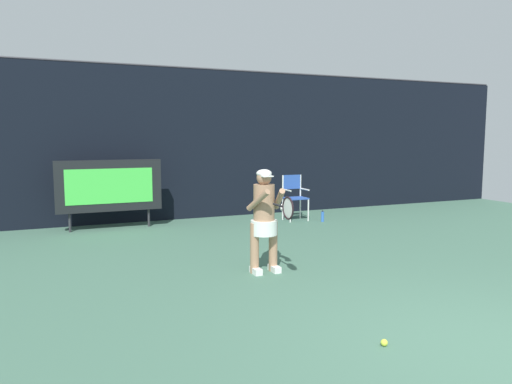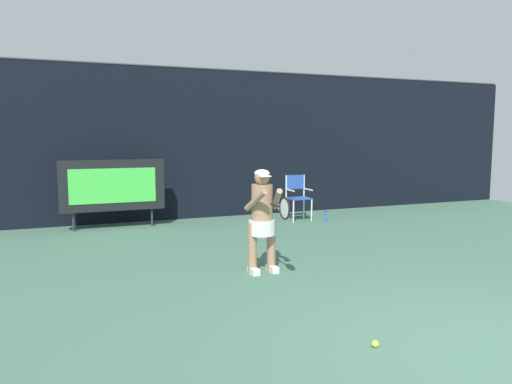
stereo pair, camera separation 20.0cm
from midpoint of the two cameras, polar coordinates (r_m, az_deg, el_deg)
The scene contains 7 objects.
backdrop_screen at distance 12.04m, azimuth -3.78°, elevation 5.67°, with size 18.00×0.12×3.66m.
scoreboard at distance 10.84m, azimuth -16.11°, elevation 0.75°, with size 2.20×0.21×1.50m.
umpire_chair at distance 11.57m, azimuth 5.44°, elevation -0.31°, with size 0.52×0.44×1.08m.
water_bottle at distance 11.46m, azimuth 8.77°, elevation -2.92°, with size 0.07×0.07×0.27m.
tennis_player at distance 7.05m, azimuth 1.56°, elevation -2.85°, with size 0.53×0.60×1.53m.
tennis_racket at distance 6.42m, azimuth 4.20°, elevation -1.91°, with size 0.03×0.60×0.31m.
tennis_ball_loose at distance 4.96m, azimuth 15.12°, elevation -16.98°, with size 0.07×0.07×0.07m.
Camera 2 is at (-3.62, -2.99, 2.00)m, focal length 33.78 mm.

